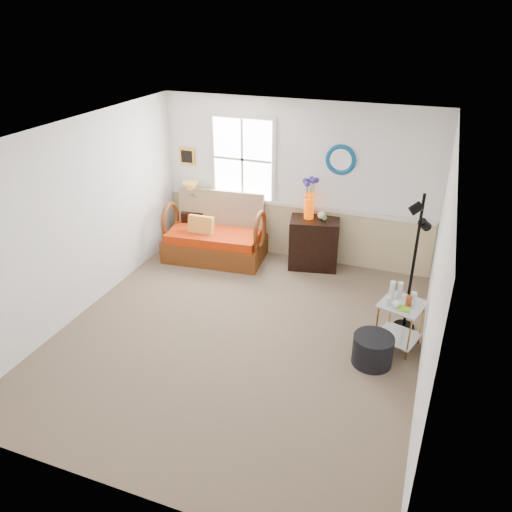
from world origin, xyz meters
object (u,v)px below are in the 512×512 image
(side_table, at_px, (399,325))
(ottoman, at_px, (373,350))
(loveseat, at_px, (215,229))
(floor_lamp, at_px, (413,265))
(cabinet, at_px, (314,243))
(lamp_stand, at_px, (194,227))

(side_table, relative_size, ottoman, 1.29)
(loveseat, height_order, floor_lamp, floor_lamp)
(cabinet, bearing_deg, loveseat, 177.68)
(floor_lamp, relative_size, ottoman, 3.89)
(loveseat, xyz_separation_m, side_table, (3.16, -1.46, -0.22))
(cabinet, height_order, side_table, cabinet)
(lamp_stand, height_order, ottoman, lamp_stand)
(loveseat, distance_m, lamp_stand, 0.69)
(lamp_stand, bearing_deg, side_table, -25.74)
(cabinet, bearing_deg, side_table, -60.02)
(cabinet, xyz_separation_m, ottoman, (1.29, -2.18, -0.23))
(loveseat, relative_size, floor_lamp, 0.87)
(lamp_stand, xyz_separation_m, floor_lamp, (3.78, -1.35, 0.60))
(loveseat, xyz_separation_m, cabinet, (1.62, 0.27, -0.12))
(loveseat, bearing_deg, floor_lamp, -23.09)
(floor_lamp, bearing_deg, lamp_stand, 136.09)
(loveseat, bearing_deg, side_table, -30.41)
(lamp_stand, xyz_separation_m, side_table, (3.73, -1.80, -0.02))
(loveseat, height_order, side_table, loveseat)
(loveseat, bearing_deg, lamp_stand, 143.88)
(side_table, height_order, floor_lamp, floor_lamp)
(lamp_stand, height_order, side_table, lamp_stand)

